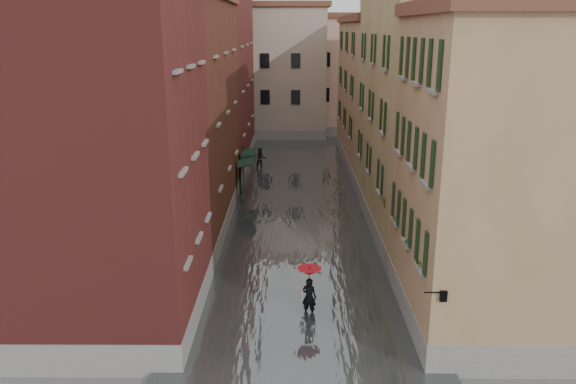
{
  "coord_description": "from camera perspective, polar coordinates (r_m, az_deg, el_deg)",
  "views": [
    {
      "loc": [
        -0.43,
        -22.01,
        11.08
      ],
      "look_at": [
        -0.59,
        5.5,
        3.0
      ],
      "focal_mm": 35.0,
      "sensor_mm": 36.0,
      "label": 1
    }
  ],
  "objects": [
    {
      "name": "building_left_mid",
      "position": [
        32.06,
        -11.59,
        7.37
      ],
      "size": [
        6.0,
        14.0,
        12.5
      ],
      "primitive_type": "cube",
      "color": "#5E2A1D",
      "rests_on": "ground"
    },
    {
      "name": "window_planters",
      "position": [
        23.04,
        11.72,
        -3.17
      ],
      "size": [
        0.59,
        8.3,
        0.84
      ],
      "color": "brown",
      "rests_on": "ground"
    },
    {
      "name": "building_end_pink",
      "position": [
        62.55,
        6.36,
        11.62
      ],
      "size": [
        10.0,
        9.0,
        12.0
      ],
      "primitive_type": "cube",
      "color": "#CDA390",
      "rests_on": "ground"
    },
    {
      "name": "building_right_near",
      "position": [
        22.0,
        20.07,
        1.33
      ],
      "size": [
        6.0,
        8.0,
        11.5
      ],
      "primitive_type": "cube",
      "color": "olive",
      "rests_on": "ground"
    },
    {
      "name": "pedestrian_main",
      "position": [
        22.43,
        2.16,
        -9.6
      ],
      "size": [
        0.97,
        0.97,
        2.06
      ],
      "color": "black",
      "rests_on": "ground"
    },
    {
      "name": "ground",
      "position": [
        24.64,
        1.32,
        -10.36
      ],
      "size": [
        120.0,
        120.0,
        0.0
      ],
      "primitive_type": "plane",
      "color": "#59595B",
      "rests_on": "ground"
    },
    {
      "name": "wall_lantern",
      "position": [
        18.55,
        15.42,
        -10.07
      ],
      "size": [
        0.71,
        0.22,
        0.35
      ],
      "color": "black",
      "rests_on": "ground"
    },
    {
      "name": "building_right_far",
      "position": [
        46.91,
        9.58,
        9.62
      ],
      "size": [
        6.0,
        16.0,
        11.5
      ],
      "primitive_type": "cube",
      "color": "olive",
      "rests_on": "ground"
    },
    {
      "name": "floodwater",
      "position": [
        36.69,
        0.99,
        -1.05
      ],
      "size": [
        10.0,
        60.0,
        0.2
      ],
      "primitive_type": "cube",
      "color": "#51595A",
      "rests_on": "ground"
    },
    {
      "name": "building_end_cream",
      "position": [
        60.24,
        -2.16,
        12.0
      ],
      "size": [
        12.0,
        9.0,
        13.0
      ],
      "primitive_type": "cube",
      "color": "#B5A68F",
      "rests_on": "ground"
    },
    {
      "name": "awning_near",
      "position": [
        37.37,
        -4.38,
        2.99
      ],
      "size": [
        1.09,
        2.88,
        2.8
      ],
      "color": "black",
      "rests_on": "ground"
    },
    {
      "name": "building_right_mid",
      "position": [
        32.21,
        13.79,
        7.73
      ],
      "size": [
        6.0,
        14.0,
        13.0
      ],
      "primitive_type": "cube",
      "color": "tan",
      "rests_on": "ground"
    },
    {
      "name": "awning_far",
      "position": [
        39.67,
        -4.1,
        3.8
      ],
      "size": [
        1.09,
        3.4,
        2.8
      ],
      "color": "black",
      "rests_on": "ground"
    },
    {
      "name": "building_left_near",
      "position": [
        21.55,
        -17.45,
        3.33
      ],
      "size": [
        6.0,
        8.0,
        13.0
      ],
      "primitive_type": "cube",
      "color": "maroon",
      "rests_on": "ground"
    },
    {
      "name": "pedestrian_far",
      "position": [
        45.23,
        -2.8,
        3.38
      ],
      "size": [
        1.05,
        0.92,
        1.85
      ],
      "primitive_type": "imported",
      "rotation": [
        0.0,
        0.0,
        0.27
      ],
      "color": "black",
      "rests_on": "ground"
    },
    {
      "name": "building_left_far",
      "position": [
        46.65,
        -7.92,
        11.2
      ],
      "size": [
        6.0,
        16.0,
        14.0
      ],
      "primitive_type": "cube",
      "color": "maroon",
      "rests_on": "ground"
    }
  ]
}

